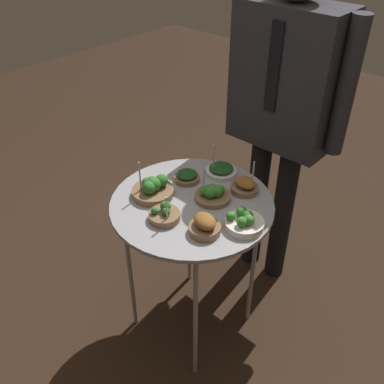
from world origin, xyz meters
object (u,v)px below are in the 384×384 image
at_px(bowl_broccoli_front_left, 213,194).
at_px(bowl_spinach_front_right, 221,170).
at_px(bowl_broccoli_center, 164,214).
at_px(waiter_figure, 284,95).
at_px(bowl_roast_mid_left, 205,226).
at_px(serving_cart, 192,213).
at_px(bowl_roast_front_center, 245,186).
at_px(bowl_broccoli_near_rim, 244,222).
at_px(bowl_broccoli_back_left, 153,188).
at_px(bowl_spinach_far_rim, 187,177).

relative_size(bowl_broccoli_front_left, bowl_spinach_front_right, 0.99).
height_order(bowl_broccoli_center, waiter_figure, waiter_figure).
relative_size(bowl_spinach_front_right, bowl_roast_mid_left, 1.26).
relative_size(bowl_roast_mid_left, waiter_figure, 0.07).
distance_m(serving_cart, bowl_broccoli_center, 0.17).
relative_size(bowl_spinach_front_right, bowl_roast_front_center, 1.07).
bearing_deg(bowl_spinach_front_right, bowl_broccoli_front_left, -61.63).
distance_m(bowl_broccoli_center, bowl_broccoli_near_rim, 0.31).
distance_m(bowl_broccoli_front_left, bowl_spinach_front_right, 0.19).
bearing_deg(bowl_spinach_front_right, bowl_broccoli_near_rim, -37.59).
bearing_deg(bowl_broccoli_center, bowl_broccoli_front_left, 76.09).
xyz_separation_m(bowl_broccoli_near_rim, bowl_broccoli_back_left, (-0.40, -0.09, 0.01)).
bearing_deg(bowl_broccoli_center, bowl_spinach_front_right, 95.11).
bearing_deg(bowl_spinach_far_rim, bowl_broccoli_back_left, -99.70).
relative_size(serving_cart, bowl_broccoli_center, 5.91).
xyz_separation_m(bowl_broccoli_back_left, bowl_spinach_front_right, (0.11, 0.31, -0.01)).
bearing_deg(bowl_broccoli_back_left, waiter_figure, 73.51).
xyz_separation_m(bowl_broccoli_center, bowl_spinach_far_rim, (-0.12, 0.25, -0.00)).
bearing_deg(bowl_broccoli_center, bowl_roast_front_center, 71.43).
relative_size(serving_cart, bowl_broccoli_near_rim, 5.05).
distance_m(serving_cart, bowl_spinach_far_rim, 0.18).
distance_m(bowl_spinach_front_right, waiter_figure, 0.44).
xyz_separation_m(bowl_broccoli_near_rim, bowl_spinach_front_right, (-0.29, 0.23, -0.01)).
relative_size(bowl_spinach_far_rim, bowl_roast_front_center, 0.79).
bearing_deg(bowl_broccoli_front_left, bowl_broccoli_back_left, -144.17).
bearing_deg(serving_cart, bowl_broccoli_front_left, 55.25).
relative_size(bowl_broccoli_near_rim, bowl_spinach_far_rim, 1.34).
relative_size(bowl_broccoli_front_left, bowl_spinach_far_rim, 1.34).
bearing_deg(serving_cart, bowl_spinach_front_right, 99.77).
xyz_separation_m(serving_cart, bowl_broccoli_near_rim, (0.25, 0.01, 0.08)).
bearing_deg(bowl_spinach_front_right, bowl_roast_mid_left, -59.66).
bearing_deg(bowl_spinach_front_right, bowl_spinach_far_rim, -120.12).
xyz_separation_m(bowl_broccoli_front_left, bowl_broccoli_back_left, (-0.20, -0.15, 0.01)).
bearing_deg(bowl_broccoli_front_left, bowl_spinach_front_right, 118.37).
height_order(bowl_broccoli_back_left, waiter_figure, waiter_figure).
bearing_deg(waiter_figure, bowl_spinach_far_rim, -108.91).
distance_m(bowl_broccoli_back_left, waiter_figure, 0.72).
bearing_deg(serving_cart, bowl_broccoli_near_rim, 3.14).
xyz_separation_m(bowl_broccoli_front_left, bowl_broccoli_near_rim, (0.20, -0.06, 0.00)).
bearing_deg(waiter_figure, bowl_broccoli_near_rim, -69.01).
bearing_deg(bowl_roast_mid_left, serving_cart, 146.38).
distance_m(bowl_broccoli_near_rim, bowl_spinach_far_rim, 0.38).
bearing_deg(bowl_broccoli_near_rim, bowl_roast_mid_left, -126.53).
relative_size(serving_cart, bowl_broccoli_front_left, 5.06).
xyz_separation_m(bowl_broccoli_back_left, bowl_roast_front_center, (0.27, 0.28, -0.01)).
relative_size(bowl_broccoli_near_rim, bowl_broccoli_back_left, 0.86).
bearing_deg(bowl_broccoli_front_left, waiter_figure, 91.23).
bearing_deg(bowl_broccoli_near_rim, bowl_roast_front_center, 125.77).
bearing_deg(bowl_roast_mid_left, bowl_spinach_front_right, 120.34).
distance_m(bowl_broccoli_front_left, bowl_broccoli_back_left, 0.25).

